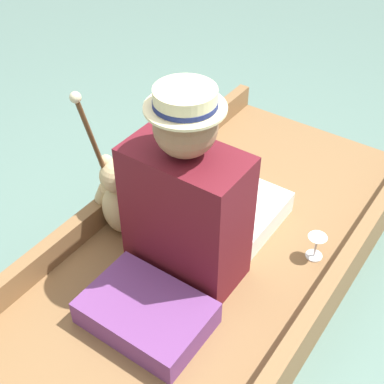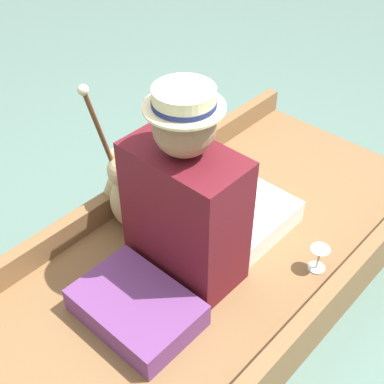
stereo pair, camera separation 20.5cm
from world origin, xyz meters
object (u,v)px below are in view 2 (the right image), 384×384
(seated_person, at_px, (197,202))
(teddy_bear, at_px, (127,192))
(wine_glass, at_px, (319,254))
(walking_cane, at_px, (105,145))

(seated_person, bearing_deg, teddy_bear, -176.73)
(teddy_bear, height_order, wine_glass, teddy_bear)
(wine_glass, height_order, walking_cane, walking_cane)
(seated_person, height_order, walking_cane, seated_person)
(teddy_bear, xyz_separation_m, walking_cane, (-0.04, -0.05, 0.26))
(teddy_bear, xyz_separation_m, wine_glass, (0.79, 0.34, -0.10))
(seated_person, xyz_separation_m, walking_cane, (-0.41, -0.10, 0.13))
(wine_glass, bearing_deg, seated_person, -144.93)
(teddy_bear, bearing_deg, walking_cane, -128.95)
(wine_glass, bearing_deg, teddy_bear, -156.61)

